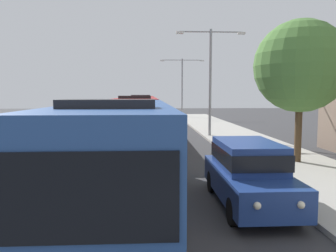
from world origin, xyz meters
TOP-DOWN VIEW (x-y plane):
  - bus_lead at (-1.30, 11.82)m, footprint 2.58×10.69m
  - bus_second_in_line at (-1.30, 24.62)m, footprint 2.58×12.15m
  - bus_middle at (-1.30, 37.88)m, footprint 2.58×11.61m
  - white_suv at (2.40, 12.02)m, footprint 1.86×4.82m
  - streetlamp_mid at (4.10, 27.86)m, footprint 5.19×0.28m
  - streetlamp_far at (4.10, 49.64)m, footprint 6.08×0.28m
  - roadside_tree at (6.41, 17.61)m, footprint 4.23×4.23m

SIDE VIEW (x-z plane):
  - white_suv at x=2.40m, z-range 0.08..1.98m
  - bus_lead at x=-1.30m, z-range 0.08..3.29m
  - bus_middle at x=-1.30m, z-range 0.09..3.30m
  - bus_second_in_line at x=-1.30m, z-range 0.09..3.30m
  - roadside_tree at x=6.41m, z-range 1.29..7.83m
  - streetlamp_mid at x=4.10m, z-range 1.02..8.98m
  - streetlamp_far at x=4.10m, z-range 1.08..9.09m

